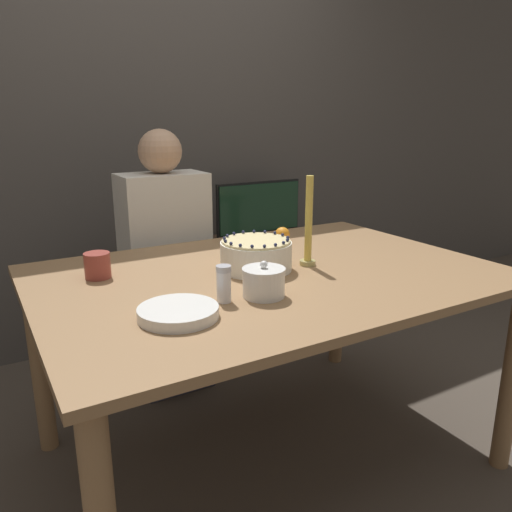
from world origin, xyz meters
TOP-DOWN VIEW (x-y plane):
  - ground_plane at (0.00, 0.00)m, footprint 12.00×12.00m
  - wall_behind at (0.00, 1.40)m, footprint 8.00×0.05m
  - dining_table at (0.00, 0.00)m, footprint 1.63×1.13m
  - cake at (-0.03, 0.05)m, footprint 0.26×0.26m
  - sugar_bowl at (-0.15, -0.21)m, footprint 0.14×0.14m
  - sugar_shaker at (-0.28, -0.19)m, footprint 0.05×0.05m
  - plate_stack at (-0.45, -0.24)m, footprint 0.23×0.23m
  - candle at (0.17, -0.00)m, footprint 0.06×0.06m
  - cup at (-0.55, 0.24)m, footprint 0.09×0.09m
  - orange_fruit_0 at (0.29, 0.35)m, footprint 0.07×0.07m
  - person_man_blue_shirt at (-0.12, 0.76)m, footprint 0.40×0.34m
  - side_cabinet at (0.62, 1.11)m, footprint 0.77×0.48m
  - tv_monitor at (0.62, 1.12)m, footprint 0.57×0.10m

SIDE VIEW (x-z plane):
  - ground_plane at x=0.00m, z-range 0.00..0.00m
  - side_cabinet at x=0.62m, z-range 0.00..0.59m
  - person_man_blue_shirt at x=-0.12m, z-range -0.08..1.19m
  - dining_table at x=0.00m, z-range 0.29..1.07m
  - tv_monitor at x=0.62m, z-range 0.60..0.95m
  - plate_stack at x=-0.45m, z-range 0.78..0.81m
  - orange_fruit_0 at x=0.29m, z-range 0.78..0.84m
  - cup at x=-0.55m, z-range 0.78..0.87m
  - sugar_bowl at x=-0.15m, z-range 0.76..0.88m
  - cake at x=-0.03m, z-range 0.77..0.89m
  - sugar_shaker at x=-0.28m, z-range 0.78..0.89m
  - candle at x=0.17m, z-range 0.75..1.09m
  - wall_behind at x=0.00m, z-range 0.00..2.60m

